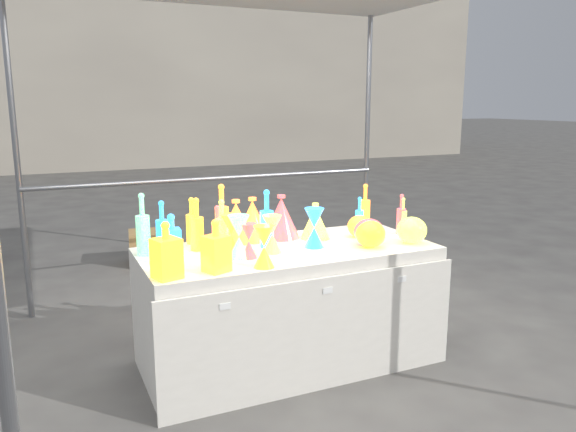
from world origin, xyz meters
name	(u,v)px	position (x,y,z in m)	size (l,w,h in m)	color
ground	(288,360)	(0.00, 0.00, 0.00)	(80.00, 80.00, 0.00)	slate
display_table	(289,306)	(0.00, -0.01, 0.37)	(1.84, 0.83, 0.75)	white
background_building	(218,56)	(4.00, 14.00, 3.00)	(14.00, 6.00, 6.00)	#B7AC98
cardboard_box_closed	(153,247)	(-0.35, 2.60, 0.17)	(0.47, 0.34, 0.34)	tan
cardboard_box_flat	(203,252)	(0.21, 2.70, 0.03)	(0.60, 0.43, 0.05)	tan
bottle_0	(192,221)	(-0.51, 0.35, 0.90)	(0.08, 0.08, 0.30)	red
bottle_1	(162,227)	(-0.73, 0.19, 0.91)	(0.08, 0.08, 0.32)	#198B2C
bottle_2	(222,216)	(-0.36, 0.20, 0.95)	(0.09, 0.09, 0.39)	yellow
bottle_3	(218,227)	(-0.40, 0.14, 0.89)	(0.07, 0.07, 0.27)	#231CA7
bottle_4	(222,226)	(-0.40, 0.07, 0.91)	(0.08, 0.08, 0.32)	#14627F
bottle_5	(143,224)	(-0.84, 0.20, 0.94)	(0.08, 0.08, 0.37)	#AF2373
bottle_6	(197,224)	(-0.52, 0.18, 0.91)	(0.08, 0.08, 0.32)	red
bottle_7	(267,219)	(-0.11, 0.07, 0.93)	(0.09, 0.09, 0.36)	#198B2C
decanter_0	(166,250)	(-0.81, -0.30, 0.90)	(0.13, 0.13, 0.30)	red
decanter_1	(216,245)	(-0.55, -0.29, 0.89)	(0.12, 0.12, 0.28)	yellow
decanter_2	(172,235)	(-0.70, 0.09, 0.88)	(0.10, 0.10, 0.26)	#198B2C
hourglass_0	(264,247)	(-0.29, -0.32, 0.87)	(0.12, 0.12, 0.23)	yellow
hourglass_1	(249,241)	(-0.30, -0.11, 0.85)	(0.10, 0.10, 0.20)	#231CA7
hourglass_2	(272,234)	(-0.13, -0.06, 0.86)	(0.11, 0.11, 0.23)	#14627F
hourglass_3	(239,237)	(-0.35, -0.09, 0.88)	(0.13, 0.13, 0.25)	#AF2373
hourglass_4	(231,235)	(-0.37, -0.01, 0.87)	(0.12, 0.12, 0.24)	red
hourglass_5	(314,228)	(0.15, -0.05, 0.87)	(0.12, 0.12, 0.25)	#198B2C
globe_0	(370,236)	(0.47, -0.20, 0.82)	(0.18, 0.18, 0.15)	red
globe_1	(412,232)	(0.76, -0.22, 0.83)	(0.19, 0.19, 0.15)	#14627F
globe_2	(360,228)	(0.55, 0.06, 0.81)	(0.16, 0.16, 0.13)	yellow
globe_3	(369,234)	(0.48, -0.16, 0.83)	(0.19, 0.19, 0.15)	#231CA7
lampshade_0	(236,221)	(-0.24, 0.28, 0.89)	(0.23, 0.23, 0.27)	yellow
lampshade_1	(253,219)	(-0.13, 0.28, 0.89)	(0.24, 0.24, 0.28)	yellow
lampshade_2	(281,216)	(0.07, 0.26, 0.89)	(0.24, 0.24, 0.29)	#231CA7
lampshade_3	(315,221)	(0.26, 0.15, 0.87)	(0.20, 0.20, 0.24)	#14627F
bottle_8	(359,215)	(0.59, 0.14, 0.88)	(0.06, 0.06, 0.26)	#198B2C
bottle_9	(365,206)	(0.72, 0.26, 0.91)	(0.07, 0.07, 0.32)	yellow
bottle_10	(401,214)	(0.85, 0.02, 0.89)	(0.06, 0.06, 0.28)	#231CA7
bottle_11	(403,216)	(0.86, 0.01, 0.88)	(0.06, 0.06, 0.25)	#14627F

